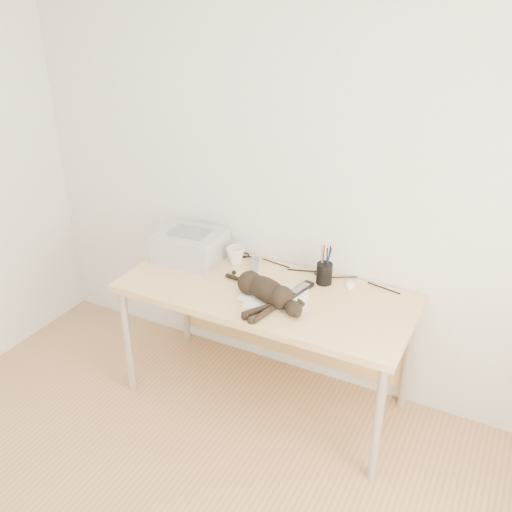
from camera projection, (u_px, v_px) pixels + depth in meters
The scene contains 11 objects.
wall_back at pixel (295, 173), 3.13m from camera, with size 3.50×3.50×0.00m, color white.
desk at pixel (272, 304), 3.22m from camera, with size 1.60×0.70×0.74m.
printer at pixel (190, 245), 3.40m from camera, with size 0.40×0.34×0.18m.
papers at pixel (275, 296), 3.03m from camera, with size 0.40×0.33×0.01m.
cat at pixel (264, 290), 2.97m from camera, with size 0.56×0.39×0.14m.
mug at pixel (236, 256), 3.35m from camera, with size 0.11×0.11×0.10m, color white.
pen_cup at pixel (324, 273), 3.14m from camera, with size 0.09×0.09×0.23m.
remote_grey at pixel (255, 264), 3.35m from camera, with size 0.04×0.16×0.02m, color slate.
remote_black at pixel (300, 289), 3.08m from camera, with size 0.05×0.19×0.02m, color black.
mouse at pixel (350, 283), 3.13m from camera, with size 0.06×0.10×0.03m, color white.
cable_tangle at pixel (289, 266), 3.34m from camera, with size 1.36×0.08×0.01m, color black, non-canonical shape.
Camera 1 is at (1.18, -1.02, 2.29)m, focal length 40.00 mm.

